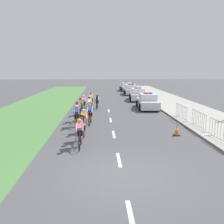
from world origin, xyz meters
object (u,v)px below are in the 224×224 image
crowd_barrier_front (221,132)px  cyclist_seventh (81,106)px  police_car_furthest (126,87)px  police_car_third (131,90)px  cyclist_third (84,120)px  cyclist_fourth (76,115)px  cyclist_sixth (78,111)px  cyclist_eleventh (91,99)px  cyclist_ninth (97,101)px  police_car_nearest (148,102)px  cyclist_tenth (90,105)px  cyclist_fifth (90,114)px  traffic_cone_near (177,130)px  cyclist_lead (80,132)px  cyclist_second (82,127)px  crowd_barrier_middle (199,120)px  crowd_barrier_rear (181,112)px  police_car_second (138,95)px  cyclist_eighth (84,103)px

crowd_barrier_front → cyclist_seventh: bearing=134.1°
police_car_furthest → police_car_third: bearing=-90.0°
cyclist_third → cyclist_fourth: 1.64m
cyclist_sixth → cyclist_eleventh: same height
police_car_third → police_car_furthest: bearing=90.0°
cyclist_ninth → crowd_barrier_front: size_ratio=0.74×
cyclist_third → police_car_nearest: (5.67, 8.64, -0.11)m
cyclist_tenth → police_car_third: bearing=69.9°
cyclist_fifth → police_car_third: (5.40, 19.42, -0.11)m
cyclist_sixth → police_car_furthest: police_car_furthest is taller
crowd_barrier_front → traffic_cone_near: size_ratio=3.63×
cyclist_lead → cyclist_third: same height
cyclist_second → traffic_cone_near: size_ratio=2.69×
cyclist_seventh → police_car_third: bearing=68.3°
cyclist_fourth → crowd_barrier_middle: size_ratio=0.74×
police_car_third → crowd_barrier_rear: police_car_third is taller
cyclist_fifth → police_car_third: police_car_third is taller
police_car_nearest → crowd_barrier_rear: size_ratio=1.93×
cyclist_tenth → cyclist_eleventh: 3.61m
cyclist_fourth → traffic_cone_near: cyclist_fourth is taller
police_car_second → crowd_barrier_middle: (1.64, -14.55, -0.03)m
cyclist_ninth → police_car_second: police_car_second is taller
police_car_nearest → traffic_cone_near: (-0.18, -9.54, -0.37)m
cyclist_lead → police_car_third: police_car_third is taller
police_car_second → traffic_cone_near: size_ratio=7.09×
cyclist_seventh → traffic_cone_near: bearing=-46.6°
cyclist_sixth → cyclist_seventh: size_ratio=1.00×
crowd_barrier_middle → cyclist_seventh: bearing=146.5°
cyclist_third → cyclist_fifth: size_ratio=1.00×
crowd_barrier_front → crowd_barrier_rear: 5.63m
cyclist_sixth → cyclist_seventh: 2.42m
cyclist_eighth → police_car_second: police_car_second is taller
police_car_furthest → crowd_barrier_rear: (1.46, -24.91, -0.03)m
cyclist_ninth → police_car_third: size_ratio=0.39×
cyclist_second → crowd_barrier_rear: bearing=33.8°
cyclist_third → cyclist_eleventh: same height
cyclist_lead → cyclist_second: same height
traffic_cone_near → police_car_furthest: bearing=89.6°
cyclist_sixth → police_car_second: size_ratio=0.38×
cyclist_third → cyclist_fourth: (-0.62, 1.52, 0.00)m
cyclist_eighth → police_car_third: bearing=66.2°
cyclist_second → cyclist_third: same height
cyclist_sixth → police_car_nearest: size_ratio=0.38×
cyclist_eleventh → police_car_nearest: (5.60, -1.25, -0.11)m
cyclist_sixth → police_car_second: bearing=61.5°
police_car_furthest → traffic_cone_near: bearing=-90.4°
cyclist_second → traffic_cone_near: bearing=8.1°
cyclist_fourth → cyclist_eighth: size_ratio=1.00×
crowd_barrier_rear → cyclist_ninth: bearing=138.8°
cyclist_fourth → cyclist_sixth: 1.68m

